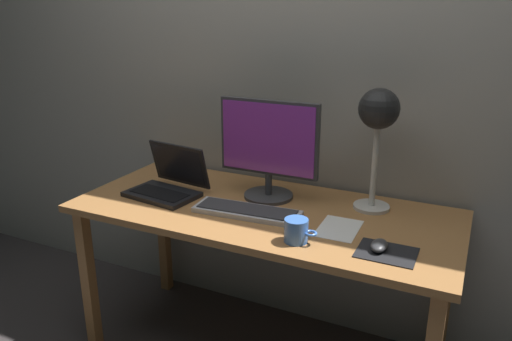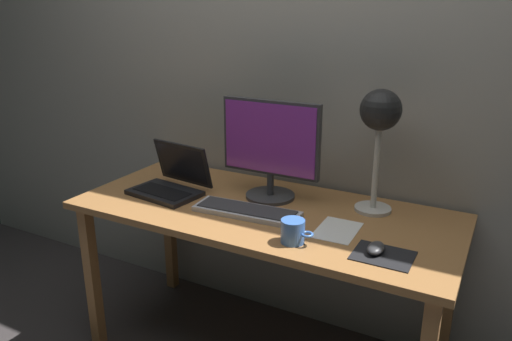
% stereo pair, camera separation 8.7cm
% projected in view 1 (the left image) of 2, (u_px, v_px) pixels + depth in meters
% --- Properties ---
extents(back_wall, '(4.80, 0.06, 2.60)m').
position_uv_depth(back_wall, '(300.00, 63.00, 2.23)').
color(back_wall, '#9E998E').
rests_on(back_wall, ground).
extents(desk, '(1.60, 0.70, 0.74)m').
position_uv_depth(desk, '(263.00, 225.00, 2.09)').
color(desk, '#A8703D').
rests_on(desk, ground).
extents(monitor, '(0.45, 0.22, 0.43)m').
position_uv_depth(monitor, '(269.00, 146.00, 2.11)').
color(monitor, '#38383A').
rests_on(monitor, desk).
extents(keyboard_main, '(0.45, 0.17, 0.03)m').
position_uv_depth(keyboard_main, '(247.00, 211.00, 2.00)').
color(keyboard_main, silver).
rests_on(keyboard_main, desk).
extents(laptop, '(0.34, 0.29, 0.22)m').
position_uv_depth(laptop, '(170.00, 180.00, 2.22)').
color(laptop, black).
rests_on(laptop, desk).
extents(desk_lamp, '(0.16, 0.16, 0.50)m').
position_uv_depth(desk_lamp, '(378.00, 118.00, 1.94)').
color(desk_lamp, beige).
rests_on(desk_lamp, desk).
extents(mousepad, '(0.20, 0.16, 0.00)m').
position_uv_depth(mousepad, '(387.00, 253.00, 1.69)').
color(mousepad, black).
rests_on(mousepad, desk).
extents(mouse, '(0.06, 0.10, 0.03)m').
position_uv_depth(mouse, '(379.00, 245.00, 1.70)').
color(mouse, '#38383A').
rests_on(mouse, mousepad).
extents(coffee_mug, '(0.12, 0.09, 0.09)m').
position_uv_depth(coffee_mug, '(297.00, 230.00, 1.76)').
color(coffee_mug, '#3F72CC').
rests_on(coffee_mug, desk).
extents(paper_sheet_near_mouse, '(0.15, 0.21, 0.00)m').
position_uv_depth(paper_sheet_near_mouse, '(339.00, 228.00, 1.87)').
color(paper_sheet_near_mouse, white).
rests_on(paper_sheet_near_mouse, desk).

